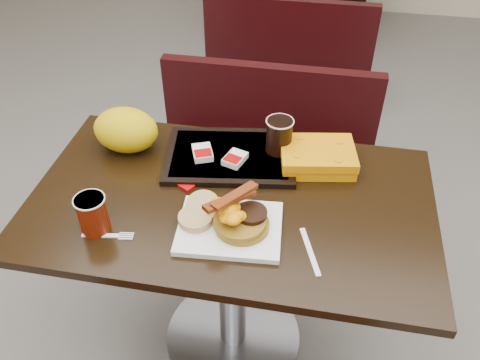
% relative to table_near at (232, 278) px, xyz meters
% --- Properties ---
extents(floor, '(6.00, 7.00, 0.01)m').
position_rel_table_near_xyz_m(floor, '(0.00, 0.00, -0.38)').
color(floor, slate).
rests_on(floor, ground).
extents(table_near, '(1.20, 0.70, 0.75)m').
position_rel_table_near_xyz_m(table_near, '(0.00, 0.00, 0.00)').
color(table_near, black).
rests_on(table_near, floor).
extents(bench_near_n, '(1.00, 0.46, 0.72)m').
position_rel_table_near_xyz_m(bench_near_n, '(0.00, 0.70, -0.02)').
color(bench_near_n, black).
rests_on(bench_near_n, floor).
extents(table_far, '(1.20, 0.70, 0.75)m').
position_rel_table_near_xyz_m(table_far, '(0.00, 2.60, 0.00)').
color(table_far, black).
rests_on(table_far, floor).
extents(bench_far_s, '(1.00, 0.46, 0.72)m').
position_rel_table_near_xyz_m(bench_far_s, '(0.00, 1.90, -0.02)').
color(bench_far_s, black).
rests_on(bench_far_s, floor).
extents(platter, '(0.30, 0.24, 0.02)m').
position_rel_table_near_xyz_m(platter, '(0.02, -0.13, 0.38)').
color(platter, white).
rests_on(platter, table_near).
extents(pancake_stack, '(0.19, 0.19, 0.03)m').
position_rel_table_near_xyz_m(pancake_stack, '(0.06, -0.13, 0.41)').
color(pancake_stack, olive).
rests_on(pancake_stack, platter).
extents(sausage_patty, '(0.10, 0.10, 0.01)m').
position_rel_table_near_xyz_m(sausage_patty, '(0.08, -0.11, 0.43)').
color(sausage_patty, black).
rests_on(sausage_patty, pancake_stack).
extents(scrambled_eggs, '(0.11, 0.10, 0.05)m').
position_rel_table_near_xyz_m(scrambled_eggs, '(0.02, -0.13, 0.45)').
color(scrambled_eggs, '#E8A504').
rests_on(scrambled_eggs, pancake_stack).
extents(bacon_strips, '(0.16, 0.17, 0.01)m').
position_rel_table_near_xyz_m(bacon_strips, '(0.02, -0.12, 0.48)').
color(bacon_strips, '#471005').
rests_on(bacon_strips, scrambled_eggs).
extents(muffin_bottom, '(0.12, 0.12, 0.02)m').
position_rel_table_near_xyz_m(muffin_bottom, '(-0.07, -0.13, 0.40)').
color(muffin_bottom, tan).
rests_on(muffin_bottom, platter).
extents(muffin_top, '(0.10, 0.10, 0.06)m').
position_rel_table_near_xyz_m(muffin_top, '(-0.06, -0.09, 0.41)').
color(muffin_top, tan).
rests_on(muffin_top, platter).
extents(coffee_cup_near, '(0.10, 0.10, 0.11)m').
position_rel_table_near_xyz_m(coffee_cup_near, '(-0.35, -0.19, 0.43)').
color(coffee_cup_near, '#901905').
rests_on(coffee_cup_near, table_near).
extents(fork, '(0.15, 0.05, 0.00)m').
position_rel_table_near_xyz_m(fork, '(-0.32, -0.22, 0.38)').
color(fork, white).
rests_on(fork, table_near).
extents(knife, '(0.07, 0.16, 0.00)m').
position_rel_table_near_xyz_m(knife, '(0.25, -0.17, 0.38)').
color(knife, white).
rests_on(knife, table_near).
extents(condiment_syrup, '(0.04, 0.04, 0.01)m').
position_rel_table_near_xyz_m(condiment_syrup, '(-0.20, 0.07, 0.38)').
color(condiment_syrup, '#AC4007').
rests_on(condiment_syrup, table_near).
extents(condiment_ketchup, '(0.06, 0.05, 0.01)m').
position_rel_table_near_xyz_m(condiment_ketchup, '(-0.14, 0.02, 0.38)').
color(condiment_ketchup, '#8C0504').
rests_on(condiment_ketchup, table_near).
extents(tray, '(0.46, 0.36, 0.02)m').
position_rel_table_near_xyz_m(tray, '(-0.04, 0.19, 0.38)').
color(tray, black).
rests_on(tray, table_near).
extents(hashbrown_sleeve_left, '(0.09, 0.10, 0.02)m').
position_rel_table_near_xyz_m(hashbrown_sleeve_left, '(-0.13, 0.16, 0.41)').
color(hashbrown_sleeve_left, silver).
rests_on(hashbrown_sleeve_left, tray).
extents(hashbrown_sleeve_right, '(0.08, 0.09, 0.02)m').
position_rel_table_near_xyz_m(hashbrown_sleeve_right, '(-0.02, 0.15, 0.41)').
color(hashbrown_sleeve_right, silver).
rests_on(hashbrown_sleeve_right, tray).
extents(coffee_cup_far, '(0.10, 0.10, 0.11)m').
position_rel_table_near_xyz_m(coffee_cup_far, '(0.11, 0.24, 0.45)').
color(coffee_cup_far, black).
rests_on(coffee_cup_far, tray).
extents(clamshell, '(0.26, 0.21, 0.06)m').
position_rel_table_near_xyz_m(clamshell, '(0.24, 0.21, 0.41)').
color(clamshell, orange).
rests_on(clamshell, table_near).
extents(paper_bag, '(0.26, 0.23, 0.15)m').
position_rel_table_near_xyz_m(paper_bag, '(-0.39, 0.18, 0.45)').
color(paper_bag, '#DEA907').
rests_on(paper_bag, table_near).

